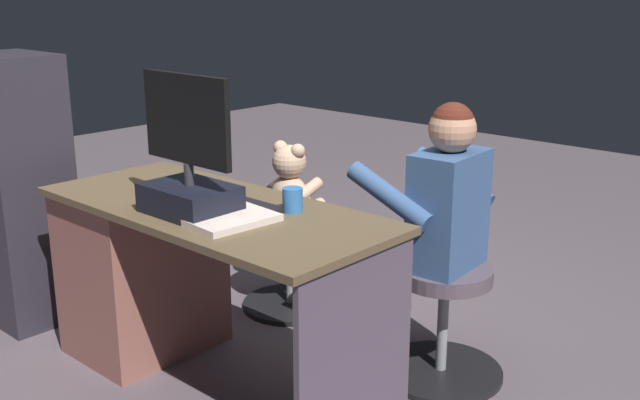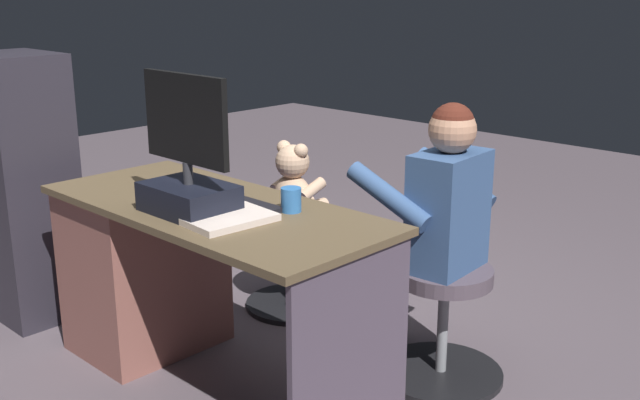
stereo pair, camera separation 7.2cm
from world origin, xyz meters
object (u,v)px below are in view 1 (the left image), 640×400
at_px(keyboard, 233,203).
at_px(cup, 293,200).
at_px(computer_mouse, 181,185).
at_px(visitor_chair, 443,317).
at_px(office_chair_teddy, 290,257).
at_px(teddy_bear, 291,182).
at_px(tv_remote, 177,195).
at_px(monitor, 189,175).
at_px(person, 431,215).
at_px(desk, 157,266).

relative_size(keyboard, cup, 4.69).
bearing_deg(computer_mouse, visitor_chair, -146.28).
xyz_separation_m(computer_mouse, office_chair_teddy, (0.04, -0.66, -0.50)).
relative_size(office_chair_teddy, teddy_bear, 1.32).
bearing_deg(office_chair_teddy, computer_mouse, 93.42).
bearing_deg(tv_remote, computer_mouse, -31.20).
xyz_separation_m(monitor, computer_mouse, (0.28, -0.18, -0.13)).
bearing_deg(person, desk, 35.66).
relative_size(keyboard, visitor_chair, 0.83).
bearing_deg(office_chair_teddy, visitor_chair, 175.78).
bearing_deg(visitor_chair, person, -4.22).
height_order(desk, cup, cup).
bearing_deg(keyboard, tv_remote, 16.72).
height_order(desk, office_chair_teddy, desk).
bearing_deg(office_chair_teddy, monitor, 111.09).
relative_size(cup, teddy_bear, 0.25).
relative_size(cup, tv_remote, 0.60).
xyz_separation_m(desk, person, (-0.92, -0.66, 0.27)).
height_order(teddy_bear, visitor_chair, teddy_bear).
height_order(monitor, tv_remote, monitor).
bearing_deg(person, keyboard, 51.91).
distance_m(tv_remote, person, 1.00).
distance_m(cup, office_chair_teddy, 0.98).
bearing_deg(visitor_chair, office_chair_teddy, -4.22).
distance_m(desk, tv_remote, 0.40).
bearing_deg(monitor, teddy_bear, -69.18).
bearing_deg(monitor, office_chair_teddy, -68.91).
relative_size(office_chair_teddy, visitor_chair, 0.94).
relative_size(monitor, cup, 5.61).
bearing_deg(visitor_chair, monitor, 51.87).
relative_size(teddy_bear, person, 0.32).
height_order(monitor, teddy_bear, monitor).
xyz_separation_m(office_chair_teddy, visitor_chair, (-0.93, 0.07, -0.01)).
relative_size(monitor, computer_mouse, 5.24).
bearing_deg(computer_mouse, person, -143.36).
distance_m(keyboard, cup, 0.24).
height_order(desk, person, person).
bearing_deg(person, visitor_chair, 175.78).
relative_size(tv_remote, teddy_bear, 0.42).
distance_m(desk, cup, 0.78).
xyz_separation_m(tv_remote, person, (-0.72, -0.68, -0.09)).
relative_size(desk, keyboard, 3.47).
bearing_deg(desk, cup, -167.67).
relative_size(keyboard, computer_mouse, 4.38).
bearing_deg(tv_remote, teddy_bear, -65.16).
bearing_deg(person, cup, 63.29).
xyz_separation_m(computer_mouse, cup, (-0.55, -0.08, 0.03)).
relative_size(computer_mouse, cup, 1.07).
bearing_deg(teddy_bear, monitor, 110.82).
xyz_separation_m(desk, monitor, (-0.40, 0.12, 0.49)).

